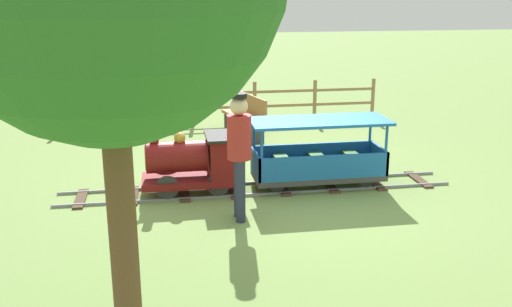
{
  "coord_description": "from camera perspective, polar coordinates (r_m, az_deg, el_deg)",
  "views": [
    {
      "loc": [
        -7.77,
        1.7,
        2.83
      ],
      "look_at": [
        0.0,
        0.38,
        0.55
      ],
      "focal_mm": 40.27,
      "sensor_mm": 36.0,
      "label": 1
    }
  ],
  "objects": [
    {
      "name": "fence_section",
      "position": [
        12.34,
        -3.22,
        5.15
      ],
      "size": [
        0.08,
        6.78,
        0.9
      ],
      "color": "#93754C",
      "rests_on": "ground_plane"
    },
    {
      "name": "track",
      "position": [
        8.37,
        0.17,
        -3.5
      ],
      "size": [
        0.75,
        5.7,
        0.04
      ],
      "color": "gray",
      "rests_on": "ground_plane"
    },
    {
      "name": "ground_plane",
      "position": [
        8.44,
        2.56,
        -3.47
      ],
      "size": [
        60.0,
        60.0,
        0.0
      ],
      "primitive_type": "plane",
      "color": "#75934C"
    },
    {
      "name": "conductor_person",
      "position": [
        7.04,
        -1.68,
        0.69
      ],
      "size": [
        0.3,
        0.3,
        1.62
      ],
      "color": "#282D47",
      "rests_on": "ground_plane"
    },
    {
      "name": "passenger_car",
      "position": [
        8.44,
        6.21,
        -0.53
      ],
      "size": [
        0.81,
        2.0,
        0.97
      ],
      "color": "#3F3F3F",
      "rests_on": "ground_plane"
    },
    {
      "name": "locomotive",
      "position": [
        8.13,
        -5.78,
        -0.73
      ],
      "size": [
        0.71,
        1.45,
        0.99
      ],
      "color": "maroon",
      "rests_on": "ground_plane"
    },
    {
      "name": "park_bench",
      "position": [
        11.23,
        -1.03,
        3.72
      ],
      "size": [
        1.36,
        0.73,
        0.82
      ],
      "color": "olive",
      "rests_on": "ground_plane"
    }
  ]
}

